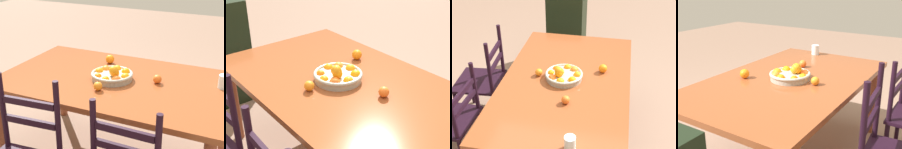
{
  "view_description": "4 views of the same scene",
  "coord_description": "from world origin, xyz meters",
  "views": [
    {
      "loc": [
        -0.98,
        2.19,
        1.73
      ],
      "look_at": [
        0.02,
        0.02,
        0.76
      ],
      "focal_mm": 54.5,
      "sensor_mm": 36.0,
      "label": 1
    },
    {
      "loc": [
        -1.4,
        1.18,
        1.71
      ],
      "look_at": [
        0.02,
        0.02,
        0.76
      ],
      "focal_mm": 51.04,
      "sensor_mm": 36.0,
      "label": 2
    },
    {
      "loc": [
        -2.19,
        -0.41,
        2.21
      ],
      "look_at": [
        0.02,
        0.02,
        0.76
      ],
      "focal_mm": 50.61,
      "sensor_mm": 36.0,
      "label": 3
    },
    {
      "loc": [
        1.81,
        1.14,
        1.46
      ],
      "look_at": [
        0.02,
        0.02,
        0.76
      ],
      "focal_mm": 46.09,
      "sensor_mm": 36.0,
      "label": 4
    }
  ],
  "objects": [
    {
      "name": "drinking_glass",
      "position": [
        -0.77,
        -0.17,
        0.77
      ],
      "size": [
        0.08,
        0.08,
        0.1
      ],
      "primitive_type": "cylinder",
      "color": "silver",
      "rests_on": "dining_table"
    },
    {
      "name": "orange_loose_0",
      "position": [
        0.19,
        -0.3,
        0.76
      ],
      "size": [
        0.07,
        0.07,
        0.07
      ],
      "primitive_type": "sphere",
      "color": "orange",
      "rests_on": "dining_table"
    },
    {
      "name": "dining_table",
      "position": [
        0.0,
        0.0,
        0.64
      ],
      "size": [
        1.76,
        1.07,
        0.72
      ],
      "color": "brown",
      "rests_on": "ground"
    },
    {
      "name": "orange_loose_1",
      "position": [
        0.03,
        0.24,
        0.75
      ],
      "size": [
        0.06,
        0.06,
        0.06
      ],
      "primitive_type": "sphere",
      "color": "orange",
      "rests_on": "dining_table"
    },
    {
      "name": "fruit_bowl",
      "position": [
        0.02,
        0.02,
        0.76
      ],
      "size": [
        0.32,
        0.32,
        0.13
      ],
      "color": "#A6A294",
      "rests_on": "dining_table"
    },
    {
      "name": "orange_loose_2",
      "position": [
        -0.31,
        -0.06,
        0.75
      ],
      "size": [
        0.06,
        0.06,
        0.06
      ],
      "primitive_type": "sphere",
      "color": "orange",
      "rests_on": "dining_table"
    }
  ]
}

